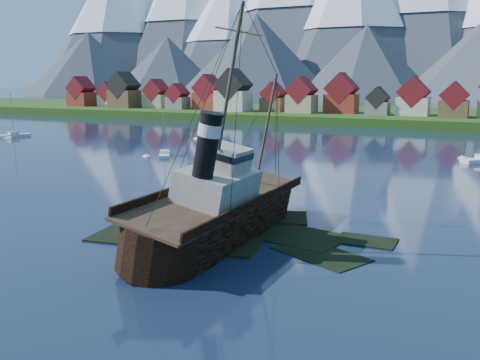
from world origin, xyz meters
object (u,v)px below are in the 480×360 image
at_px(sailboat_c, 210,138).
at_px(sailboat_a, 165,155).
at_px(tugboat_wreck, 222,207).
at_px(sailboat_b, 14,136).

bearing_deg(sailboat_c, sailboat_a, -101.39).
bearing_deg(sailboat_c, tugboat_wreck, -83.86).
bearing_deg(sailboat_a, sailboat_c, 69.58).
height_order(tugboat_wreck, sailboat_c, tugboat_wreck).
distance_m(sailboat_a, sailboat_c, 33.80).
xyz_separation_m(sailboat_a, sailboat_b, (-58.90, 12.41, 0.08)).
distance_m(sailboat_b, sailboat_c, 55.69).
distance_m(sailboat_a, sailboat_b, 60.19).
bearing_deg(tugboat_wreck, sailboat_a, 129.73).
distance_m(tugboat_wreck, sailboat_c, 91.66).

